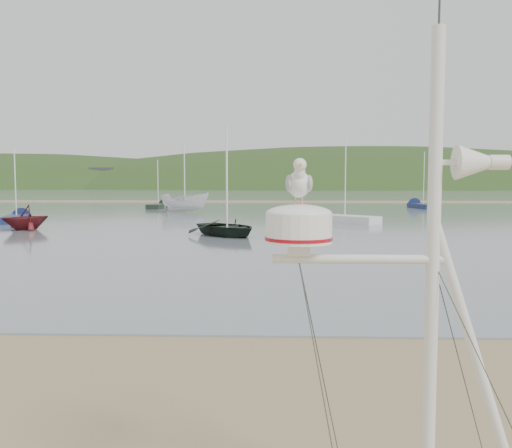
{
  "coord_description": "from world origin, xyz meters",
  "views": [
    {
      "loc": [
        2.61,
        -6.08,
        2.97
      ],
      "look_at": [
        2.37,
        1.0,
        2.41
      ],
      "focal_mm": 38.0,
      "sensor_mm": 36.0,
      "label": 1
    }
  ],
  "objects_px": {
    "boat_red": "(25,206)",
    "sailboat_dark_mid": "(162,205)",
    "boat_white": "(185,186)",
    "sailboat_white_near": "(325,217)",
    "sailboat_blue_far": "(417,205)",
    "mast_rig": "(423,409)",
    "boat_dark": "(227,195)",
    "sailboat_blue_near": "(20,217)"
  },
  "relations": [
    {
      "from": "boat_dark",
      "to": "sailboat_blue_near",
      "type": "relative_size",
      "value": 0.74
    },
    {
      "from": "boat_dark",
      "to": "sailboat_white_near",
      "type": "height_order",
      "value": "sailboat_white_near"
    },
    {
      "from": "mast_rig",
      "to": "boat_dark",
      "type": "distance_m",
      "value": 24.91
    },
    {
      "from": "sailboat_white_near",
      "to": "sailboat_dark_mid",
      "type": "distance_m",
      "value": 24.88
    },
    {
      "from": "mast_rig",
      "to": "sailboat_white_near",
      "type": "distance_m",
      "value": 35.74
    },
    {
      "from": "boat_red",
      "to": "sailboat_dark_mid",
      "type": "height_order",
      "value": "sailboat_dark_mid"
    },
    {
      "from": "mast_rig",
      "to": "boat_white",
      "type": "xyz_separation_m",
      "value": [
        -9.56,
        46.17,
        1.27
      ]
    },
    {
      "from": "sailboat_white_near",
      "to": "sailboat_blue_far",
      "type": "relative_size",
      "value": 0.98
    },
    {
      "from": "mast_rig",
      "to": "sailboat_blue_far",
      "type": "relative_size",
      "value": 0.74
    },
    {
      "from": "sailboat_dark_mid",
      "to": "mast_rig",
      "type": "bearing_deg",
      "value": -76.14
    },
    {
      "from": "mast_rig",
      "to": "boat_dark",
      "type": "relative_size",
      "value": 1.15
    },
    {
      "from": "mast_rig",
      "to": "boat_dark",
      "type": "xyz_separation_m",
      "value": [
        -3.7,
        24.62,
        1.01
      ]
    },
    {
      "from": "sailboat_white_near",
      "to": "sailboat_dark_mid",
      "type": "height_order",
      "value": "sailboat_white_near"
    },
    {
      "from": "sailboat_blue_far",
      "to": "sailboat_dark_mid",
      "type": "relative_size",
      "value": 1.19
    },
    {
      "from": "mast_rig",
      "to": "boat_dark",
      "type": "bearing_deg",
      "value": 98.54
    },
    {
      "from": "mast_rig",
      "to": "sailboat_white_near",
      "type": "bearing_deg",
      "value": 85.88
    },
    {
      "from": "sailboat_blue_near",
      "to": "sailboat_dark_mid",
      "type": "xyz_separation_m",
      "value": [
        6.4,
        19.73,
        0.0
      ]
    },
    {
      "from": "boat_white",
      "to": "sailboat_blue_far",
      "type": "relative_size",
      "value": 0.72
    },
    {
      "from": "mast_rig",
      "to": "boat_white",
      "type": "relative_size",
      "value": 1.03
    },
    {
      "from": "sailboat_blue_far",
      "to": "boat_red",
      "type": "bearing_deg",
      "value": -137.22
    },
    {
      "from": "mast_rig",
      "to": "sailboat_white_near",
      "type": "relative_size",
      "value": 0.75
    },
    {
      "from": "boat_red",
      "to": "sailboat_white_near",
      "type": "relative_size",
      "value": 0.43
    },
    {
      "from": "boat_dark",
      "to": "boat_white",
      "type": "distance_m",
      "value": 22.34
    },
    {
      "from": "boat_white",
      "to": "sailboat_white_near",
      "type": "distance_m",
      "value": 16.21
    },
    {
      "from": "mast_rig",
      "to": "boat_red",
      "type": "height_order",
      "value": "mast_rig"
    },
    {
      "from": "boat_white",
      "to": "sailboat_white_near",
      "type": "relative_size",
      "value": 0.73
    },
    {
      "from": "boat_white",
      "to": "sailboat_blue_far",
      "type": "xyz_separation_m",
      "value": [
        24.12,
        10.12,
        -2.18
      ]
    },
    {
      "from": "boat_white",
      "to": "sailboat_blue_near",
      "type": "distance_m",
      "value": 15.42
    },
    {
      "from": "boat_dark",
      "to": "boat_red",
      "type": "height_order",
      "value": "boat_dark"
    },
    {
      "from": "boat_red",
      "to": "mast_rig",
      "type": "bearing_deg",
      "value": -22.73
    },
    {
      "from": "boat_white",
      "to": "sailboat_dark_mid",
      "type": "xyz_separation_m",
      "value": [
        -3.92,
        8.48,
        -2.17
      ]
    },
    {
      "from": "sailboat_blue_far",
      "to": "sailboat_dark_mid",
      "type": "distance_m",
      "value": 28.09
    },
    {
      "from": "boat_white",
      "to": "sailboat_blue_near",
      "type": "height_order",
      "value": "sailboat_blue_near"
    },
    {
      "from": "sailboat_blue_far",
      "to": "sailboat_white_near",
      "type": "bearing_deg",
      "value": -120.14
    },
    {
      "from": "boat_red",
      "to": "sailboat_blue_near",
      "type": "xyz_separation_m",
      "value": [
        -3.74,
        7.04,
        -1.17
      ]
    },
    {
      "from": "mast_rig",
      "to": "boat_white",
      "type": "bearing_deg",
      "value": 101.7
    },
    {
      "from": "boat_dark",
      "to": "sailboat_dark_mid",
      "type": "height_order",
      "value": "sailboat_dark_mid"
    },
    {
      "from": "boat_dark",
      "to": "sailboat_white_near",
      "type": "relative_size",
      "value": 0.65
    },
    {
      "from": "sailboat_white_near",
      "to": "mast_rig",
      "type": "bearing_deg",
      "value": -94.12
    },
    {
      "from": "boat_white",
      "to": "sailboat_blue_far",
      "type": "height_order",
      "value": "sailboat_blue_far"
    },
    {
      "from": "boat_dark",
      "to": "sailboat_blue_near",
      "type": "bearing_deg",
      "value": 108.04
    },
    {
      "from": "boat_dark",
      "to": "sailboat_white_near",
      "type": "xyz_separation_m",
      "value": [
        6.26,
        11.02,
        -1.92
      ]
    }
  ]
}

